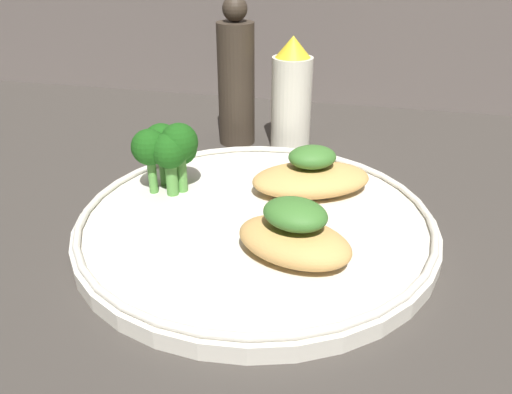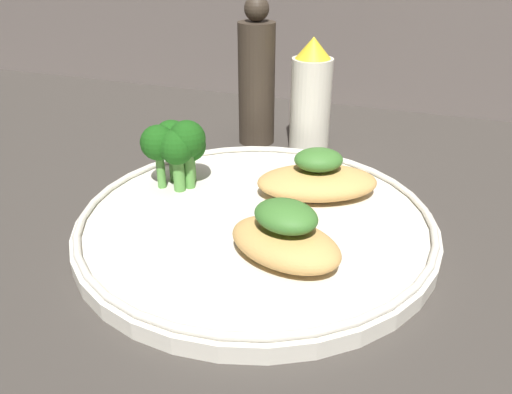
{
  "view_description": "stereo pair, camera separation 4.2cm",
  "coord_description": "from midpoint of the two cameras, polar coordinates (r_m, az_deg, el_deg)",
  "views": [
    {
      "loc": [
        8.57,
        -36.15,
        23.11
      ],
      "look_at": [
        0.0,
        0.0,
        3.4
      ],
      "focal_mm": 35.0,
      "sensor_mm": 36.0,
      "label": 1
    },
    {
      "loc": [
        12.59,
        -34.95,
        23.11
      ],
      "look_at": [
        0.0,
        0.0,
        3.4
      ],
      "focal_mm": 35.0,
      "sensor_mm": 36.0,
      "label": 2
    }
  ],
  "objects": [
    {
      "name": "sauce_bottle",
      "position": [
        0.59,
        8.35,
        11.14
      ],
      "size": [
        4.71,
        4.71,
        13.12
      ],
      "color": "silver",
      "rests_on": "ground_plane"
    },
    {
      "name": "plate",
      "position": [
        0.43,
        2.79,
        -2.9
      ],
      "size": [
        30.74,
        30.74,
        2.0
      ],
      "color": "silver",
      "rests_on": "ground_plane"
    },
    {
      "name": "grilled_meat_front",
      "position": [
        0.37,
        6.63,
        -4.75
      ],
      "size": [
        10.21,
        7.99,
        4.74
      ],
      "color": "tan",
      "rests_on": "plate"
    },
    {
      "name": "pepper_grinder",
      "position": [
        0.6,
        2.11,
        13.26
      ],
      "size": [
        4.35,
        4.35,
        17.13
      ],
      "color": "#382D23",
      "rests_on": "ground_plane"
    },
    {
      "name": "grilled_meat_middle",
      "position": [
        0.47,
        9.6,
        1.96
      ],
      "size": [
        12.66,
        10.01,
        4.58
      ],
      "color": "tan",
      "rests_on": "plate"
    },
    {
      "name": "ground_plane",
      "position": [
        0.44,
        2.74,
        -4.57
      ],
      "size": [
        180.0,
        180.0,
        1.0
      ],
      "primitive_type": "cube",
      "color": "#3D3833"
    },
    {
      "name": "broccoli_bunch",
      "position": [
        0.47,
        -6.54,
        5.97
      ],
      "size": [
        5.93,
        5.39,
        6.69
      ],
      "color": "#569942",
      "rests_on": "plate"
    }
  ]
}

